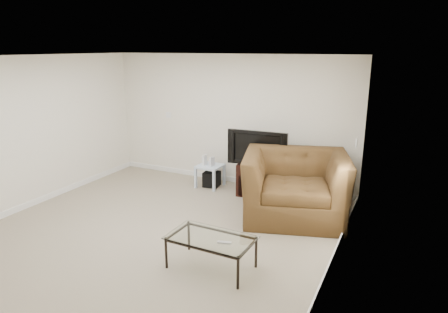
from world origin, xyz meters
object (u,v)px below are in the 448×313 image
at_px(recliner, 296,175).
at_px(coffee_table, 211,252).
at_px(television, 259,147).
at_px(subwoofer, 212,179).
at_px(tv_stand, 258,179).
at_px(side_table, 210,176).

height_order(recliner, coffee_table, recliner).
distance_m(recliner, coffee_table, 2.05).
bearing_deg(television, subwoofer, 174.48).
distance_m(tv_stand, side_table, 1.00).
relative_size(tv_stand, television, 0.71).
bearing_deg(coffee_table, side_table, 117.79).
relative_size(television, coffee_table, 0.97).
xyz_separation_m(television, coffee_table, (0.38, -2.58, -0.70)).
height_order(tv_stand, subwoofer, tv_stand).
xyz_separation_m(subwoofer, coffee_table, (1.35, -2.63, 0.05)).
distance_m(television, subwoofer, 1.23).
distance_m(tv_stand, subwoofer, 0.98).
xyz_separation_m(television, recliner, (0.86, -0.65, -0.21)).
xyz_separation_m(television, subwoofer, (-0.97, 0.05, -0.75)).
bearing_deg(television, tv_stand, 93.17).
bearing_deg(coffee_table, television, 98.31).
bearing_deg(tv_stand, television, -90.00).
height_order(subwoofer, coffee_table, coffee_table).
distance_m(side_table, subwoofer, 0.07).
bearing_deg(recliner, side_table, 143.40).
xyz_separation_m(recliner, coffee_table, (-0.49, -1.93, -0.49)).
bearing_deg(tv_stand, side_table, 174.03).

